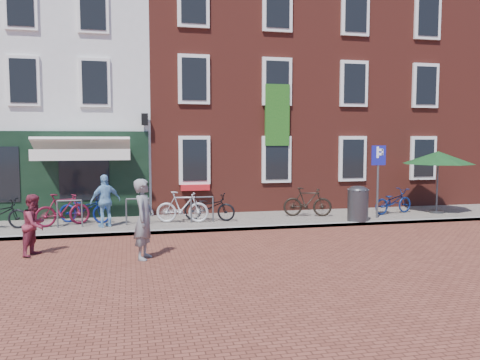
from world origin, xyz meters
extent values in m
plane|color=brown|center=(0.00, 0.00, 0.00)|extent=(80.00, 80.00, 0.00)
cube|color=slate|center=(1.00, 1.50, 0.05)|extent=(24.00, 3.00, 0.10)
cube|color=silver|center=(-5.00, 7.00, 4.50)|extent=(8.00, 8.00, 9.00)
cube|color=maroon|center=(2.00, 7.00, 5.00)|extent=(6.00, 8.00, 10.00)
cube|color=maroon|center=(8.00, 7.00, 5.00)|extent=(6.00, 8.00, 10.00)
cube|color=maroon|center=(14.50, 7.00, 4.50)|extent=(7.00, 8.00, 9.00)
cylinder|color=#3B3B3E|center=(5.44, 0.31, 0.60)|extent=(0.66, 0.66, 0.99)
ellipsoid|color=#3B3B3E|center=(5.44, 0.31, 1.17)|extent=(0.66, 0.66, 0.30)
cylinder|color=#4C4C4F|center=(6.35, 0.73, 1.29)|extent=(0.07, 0.07, 2.39)
cube|color=navy|center=(6.35, 0.71, 2.20)|extent=(0.50, 0.04, 0.65)
cylinder|color=#4C4C4F|center=(9.00, 1.30, 0.14)|extent=(0.50, 0.50, 0.08)
cylinder|color=#4C4C4F|center=(9.00, 1.30, 1.14)|extent=(0.06, 0.06, 2.08)
cone|color=#15431A|center=(9.00, 1.30, 2.18)|extent=(2.48, 2.48, 0.45)
imported|color=slate|center=(-1.43, -2.84, 0.92)|extent=(0.63, 0.77, 1.84)
imported|color=maroon|center=(-3.93, -1.90, 0.72)|extent=(0.77, 0.86, 1.45)
imported|color=#71A9D3|center=(-2.45, 1.00, 0.89)|extent=(1.00, 0.74, 1.58)
imported|color=maroon|center=(-3.73, 1.49, 0.59)|extent=(1.70, 1.02, 0.99)
imported|color=navy|center=(-3.13, 1.91, 0.55)|extent=(1.80, 1.17, 0.89)
imported|color=#B6B7B9|center=(-0.12, 1.26, 0.59)|extent=(1.71, 0.79, 0.99)
imported|color=black|center=(0.77, 1.45, 0.55)|extent=(1.79, 1.24, 0.89)
imported|color=black|center=(4.19, 1.55, 0.59)|extent=(1.71, 0.91, 0.99)
imported|color=navy|center=(7.35, 1.42, 0.55)|extent=(1.80, 1.04, 0.89)
camera|label=1|loc=(-1.72, -13.96, 2.73)|focal=36.30mm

